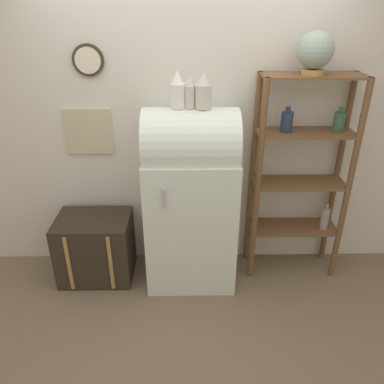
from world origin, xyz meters
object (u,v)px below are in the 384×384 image
Objects in this scene: vase_center at (190,92)px; vase_right at (203,92)px; refrigerator at (191,198)px; globe at (315,51)px; vase_left at (178,91)px; suitcase_trunk at (96,247)px.

vase_center is 0.10m from vase_right.
refrigerator is 5.12× the size of globe.
vase_left is 0.09m from vase_center.
refrigerator is 1.45m from globe.
suitcase_trunk is 2.10× the size of globe.
vase_right reaches higher than vase_center.
vase_right reaches higher than suitcase_trunk.
globe is 1.12× the size of vase_left.
suitcase_trunk is 2.55× the size of vase_center.
globe is 0.94m from vase_center.
vase_left is (0.75, -0.01, 1.38)m from suitcase_trunk.
vase_left reaches higher than suitcase_trunk.
suitcase_trunk is at bearing 178.80° from vase_center.
suitcase_trunk is (-0.85, 0.02, -0.50)m from refrigerator.
refrigerator is 2.44× the size of suitcase_trunk.
suitcase_trunk is 2.39m from globe.
globe reaches higher than suitcase_trunk.
vase_left is (-0.99, -0.07, -0.26)m from globe.
vase_center is 0.95× the size of vase_right.
refrigerator is at bearing -5.59° from vase_left.
vase_center is at bearing 176.83° from refrigerator.
vase_left is 1.03× the size of vase_right.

